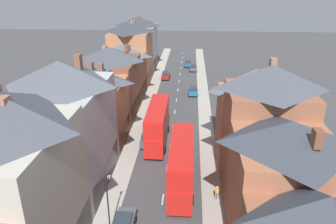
{
  "coord_description": "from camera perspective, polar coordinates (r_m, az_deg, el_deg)",
  "views": [
    {
      "loc": [
        2.51,
        -15.74,
        21.12
      ],
      "look_at": [
        -0.92,
        32.61,
        1.33
      ],
      "focal_mm": 35.0,
      "sensor_mm": 36.0,
      "label": 1
    }
  ],
  "objects": [
    {
      "name": "terrace_row_right",
      "position": [
        29.32,
        18.92,
        -10.9
      ],
      "size": [
        8.0,
        38.91,
        13.93
      ],
      "color": "#ADB2B7",
      "rests_on": "ground"
    },
    {
      "name": "terrace_row_left",
      "position": [
        47.43,
        -11.71,
        3.42
      ],
      "size": [
        8.0,
        82.29,
        14.53
      ],
      "color": "brown",
      "rests_on": "ground"
    },
    {
      "name": "pavement_right",
      "position": [
        57.77,
        6.35,
        0.69
      ],
      "size": [
        2.2,
        104.0,
        0.14
      ],
      "primitive_type": "cube",
      "color": "#A8A399",
      "rests_on": "ground"
    },
    {
      "name": "pedestrian_near_right",
      "position": [
        34.54,
        8.51,
        -13.63
      ],
      "size": [
        0.36,
        0.22,
        1.61
      ],
      "color": "gray",
      "rests_on": "pavement_right"
    },
    {
      "name": "pavement_left",
      "position": [
        58.22,
        -3.73,
        0.96
      ],
      "size": [
        2.2,
        104.0,
        0.14
      ],
      "primitive_type": "cube",
      "color": "#A8A399",
      "rests_on": "ground"
    },
    {
      "name": "car_near_blue",
      "position": [
        74.71,
        -0.4,
        6.44
      ],
      "size": [
        1.9,
        4.14,
        1.62
      ],
      "color": "maroon",
      "rests_on": "ground"
    },
    {
      "name": "street_lamp",
      "position": [
        29.67,
        -10.34,
        -15.27
      ],
      "size": [
        0.2,
        1.12,
        5.5
      ],
      "color": "black",
      "rests_on": "ground"
    },
    {
      "name": "centre_line_dashes",
      "position": [
        55.94,
        1.19,
        0.02
      ],
      "size": [
        0.14,
        97.8,
        0.01
      ],
      "color": "silver",
      "rests_on": "ground"
    },
    {
      "name": "double_decker_bus_mid_street",
      "position": [
        44.59,
        -1.86,
        -2.04
      ],
      "size": [
        2.74,
        10.8,
        5.3
      ],
      "color": "red",
      "rests_on": "ground"
    },
    {
      "name": "car_mid_black",
      "position": [
        64.44,
        4.39,
        3.76
      ],
      "size": [
        1.9,
        4.21,
        1.59
      ],
      "color": "#236093",
      "rests_on": "ground"
    },
    {
      "name": "car_parked_left_b",
      "position": [
        85.75,
        3.51,
        8.47
      ],
      "size": [
        1.9,
        4.37,
        1.62
      ],
      "color": "#236093",
      "rests_on": "ground"
    },
    {
      "name": "car_mid_white",
      "position": [
        45.05,
        -3.54,
        -4.59
      ],
      "size": [
        1.9,
        4.2,
        1.68
      ],
      "color": "#4C515B",
      "rests_on": "ground"
    },
    {
      "name": "car_parked_left_a",
      "position": [
        81.93,
        4.39,
        7.78
      ],
      "size": [
        1.9,
        4.48,
        1.58
      ],
      "color": "#4C515B",
      "rests_on": "ground"
    },
    {
      "name": "double_decker_bus_lead",
      "position": [
        35.33,
        2.33,
        -9.01
      ],
      "size": [
        2.74,
        10.8,
        5.3
      ],
      "color": "red",
      "rests_on": "ground"
    }
  ]
}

